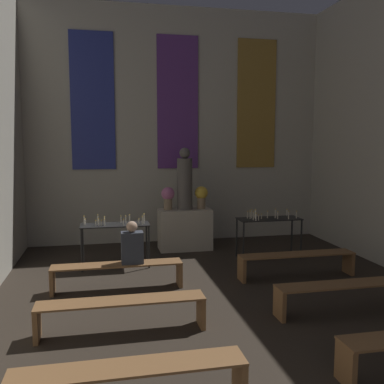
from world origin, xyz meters
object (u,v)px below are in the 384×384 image
object	(u,v)px
altar	(185,229)
flower_vase_right	(201,195)
pew_third_left	(122,308)
pew_third_right	(348,291)
statue	(185,181)
flower_vase_left	(168,196)
candle_rack_right	(269,223)
pew_back_left	(118,270)
candle_rack_left	(115,229)
person_seated	(132,245)
pew_second_left	(130,378)
pew_back_right	(297,260)

from	to	relation	value
altar	flower_vase_right	size ratio (longest dim) A/B	2.30
pew_third_left	altar	bearing A→B (deg)	68.62
flower_vase_right	pew_third_right	world-z (taller)	flower_vase_right
altar	statue	xyz separation A→B (m)	(0.00, 0.00, 1.10)
flower_vase_left	candle_rack_right	bearing A→B (deg)	-28.98
candle_rack_right	pew_back_left	xyz separation A→B (m)	(-3.17, -1.33, -0.42)
pew_third_left	flower_vase_right	bearing A→B (deg)	64.09
pew_third_left	pew_back_left	bearing A→B (deg)	90.00
candle_rack_left	person_seated	size ratio (longest dim) A/B	1.87
statue	pew_second_left	bearing A→B (deg)	-105.57
pew_second_left	person_seated	bearing A→B (deg)	85.72
altar	pew_second_left	bearing A→B (deg)	-105.57
pew_third_left	pew_back_right	bearing A→B (deg)	27.36
pew_third_right	pew_back_right	size ratio (longest dim) A/B	1.00
flower_vase_left	pew_third_right	distance (m)	4.61
flower_vase_right	person_seated	xyz separation A→B (m)	(-1.73, -2.42, -0.48)
candle_rack_left	pew_second_left	world-z (taller)	candle_rack_left
altar	flower_vase_right	distance (m)	0.85
pew_back_left	person_seated	distance (m)	0.48
pew_third_left	person_seated	bearing A→B (deg)	81.48
statue	candle_rack_left	bearing A→B (deg)	-145.60
candle_rack_right	pew_third_left	bearing A→B (deg)	-136.78
flower_vase_left	pew_third_left	distance (m)	4.33
candle_rack_left	pew_back_left	world-z (taller)	candle_rack_left
statue	person_seated	world-z (taller)	statue
statue	flower_vase_right	xyz separation A→B (m)	(0.38, 0.00, -0.33)
candle_rack_right	pew_third_right	xyz separation A→B (m)	(0.01, -2.98, -0.42)
pew_third_right	statue	bearing A→B (deg)	111.38
pew_second_left	pew_third_right	xyz separation A→B (m)	(3.18, 1.65, 0.00)
altar	pew_third_right	bearing A→B (deg)	-68.62
statue	pew_back_left	xyz separation A→B (m)	(-1.59, -2.42, -1.23)
pew_third_right	pew_back_left	size ratio (longest dim) A/B	1.00
pew_third_left	pew_back_right	xyz separation A→B (m)	(3.18, 1.65, 0.00)
pew_back_right	pew_third_left	bearing A→B (deg)	-152.64
altar	candle_rack_right	size ratio (longest dim) A/B	0.90
person_seated	pew_back_right	bearing A→B (deg)	0.00
statue	flower_vase_right	size ratio (longest dim) A/B	2.70
flower_vase_left	pew_third_left	xyz separation A→B (m)	(-1.21, -4.06, -0.90)
person_seated	candle_rack_left	bearing A→B (deg)	100.14
flower_vase_right	pew_back_right	distance (m)	2.85
flower_vase_right	pew_back_left	world-z (taller)	flower_vase_right
pew_back_right	pew_back_left	bearing A→B (deg)	180.00
pew_second_left	pew_back_left	bearing A→B (deg)	90.00
flower_vase_left	pew_third_right	world-z (taller)	flower_vase_left
person_seated	altar	bearing A→B (deg)	60.91
flower_vase_left	candle_rack_left	size ratio (longest dim) A/B	0.39
pew_back_left	flower_vase_right	bearing A→B (deg)	50.76
pew_third_left	person_seated	size ratio (longest dim) A/B	3.03
statue	candle_rack_right	distance (m)	2.08
altar	candle_rack_left	size ratio (longest dim) A/B	0.90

